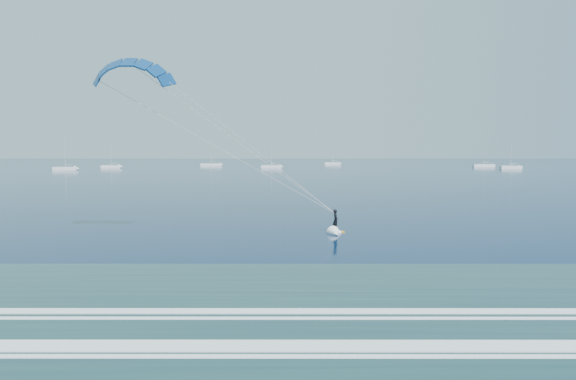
# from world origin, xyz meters

# --- Properties ---
(kitesurfer_rig) EXTENTS (20.88, 7.36, 15.02)m
(kitesurfer_rig) POSITION_xyz_m (1.41, 28.82, 7.71)
(kitesurfer_rig) COLOR orange
(kitesurfer_rig) RESTS_ON ground
(sailboat_0) EXTENTS (8.47, 2.40, 11.55)m
(sailboat_0) POSITION_xyz_m (-75.41, 173.06, 0.68)
(sailboat_0) COLOR white
(sailboat_0) RESTS_ON ground
(sailboat_1) EXTENTS (7.73, 2.40, 10.75)m
(sailboat_1) POSITION_xyz_m (-66.06, 194.07, 0.68)
(sailboat_1) COLOR white
(sailboat_1) RESTS_ON ground
(sailboat_2) EXTENTS (9.60, 2.40, 12.83)m
(sailboat_2) POSITION_xyz_m (-30.31, 224.58, 0.69)
(sailboat_2) COLOR white
(sailboat_2) RESTS_ON ground
(sailboat_3) EXTENTS (8.15, 2.40, 11.39)m
(sailboat_3) POSITION_xyz_m (-1.52, 195.56, 0.68)
(sailboat_3) COLOR white
(sailboat_3) RESTS_ON ground
(sailboat_4) EXTENTS (7.85, 2.40, 10.80)m
(sailboat_4) POSITION_xyz_m (27.70, 247.04, 0.68)
(sailboat_4) COLOR white
(sailboat_4) RESTS_ON ground
(sailboat_5) EXTENTS (9.15, 2.40, 12.43)m
(sailboat_5) POSITION_xyz_m (90.74, 211.79, 0.69)
(sailboat_5) COLOR white
(sailboat_5) RESTS_ON ground
(sailboat_6) EXTENTS (8.06, 2.40, 11.01)m
(sailboat_6) POSITION_xyz_m (92.50, 188.46, 0.68)
(sailboat_6) COLOR white
(sailboat_6) RESTS_ON ground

